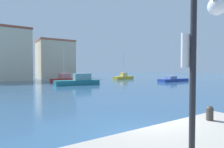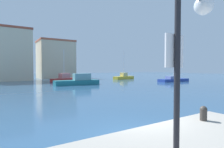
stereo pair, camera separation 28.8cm
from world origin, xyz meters
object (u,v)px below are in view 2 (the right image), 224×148
(sailboat_red_far_left, at_px, (64,78))
(sailboat_blue_mid_harbor, at_px, (173,79))
(sailboat_yellow_outer_mooring, at_px, (124,77))
(mooring_bollard, at_px, (203,113))
(lamppost, at_px, (178,16))
(motorboat_teal_far_right, at_px, (78,81))

(sailboat_red_far_left, distance_m, sailboat_blue_mid_harbor, 23.44)
(sailboat_yellow_outer_mooring, relative_size, sailboat_blue_mid_harbor, 0.86)
(mooring_bollard, bearing_deg, lamppost, -154.90)
(mooring_bollard, height_order, motorboat_teal_far_right, motorboat_teal_far_right)
(sailboat_red_far_left, bearing_deg, sailboat_blue_mid_harbor, -32.15)
(sailboat_red_far_left, xyz_separation_m, sailboat_blue_mid_harbor, (19.84, -12.47, -0.22))
(motorboat_teal_far_right, bearing_deg, mooring_bollard, -101.80)
(lamppost, height_order, sailboat_yellow_outer_mooring, sailboat_yellow_outer_mooring)
(lamppost, height_order, sailboat_red_far_left, sailboat_red_far_left)
(lamppost, height_order, sailboat_blue_mid_harbor, sailboat_blue_mid_harbor)
(sailboat_blue_mid_harbor, bearing_deg, sailboat_yellow_outer_mooring, 106.75)
(motorboat_teal_far_right, relative_size, sailboat_yellow_outer_mooring, 1.05)
(lamppost, bearing_deg, sailboat_yellow_outer_mooring, 55.22)
(lamppost, relative_size, sailboat_red_far_left, 0.60)
(mooring_bollard, height_order, sailboat_red_far_left, sailboat_red_far_left)
(motorboat_teal_far_right, distance_m, sailboat_blue_mid_harbor, 20.49)
(motorboat_teal_far_right, bearing_deg, sailboat_red_far_left, 87.88)
(sailboat_red_far_left, bearing_deg, sailboat_yellow_outer_mooring, 1.05)
(sailboat_yellow_outer_mooring, bearing_deg, sailboat_blue_mid_harbor, -73.25)
(mooring_bollard, distance_m, sailboat_yellow_outer_mooring, 41.03)
(lamppost, distance_m, sailboat_yellow_outer_mooring, 44.62)
(lamppost, xyz_separation_m, mooring_bollard, (3.69, 1.73, -2.46))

